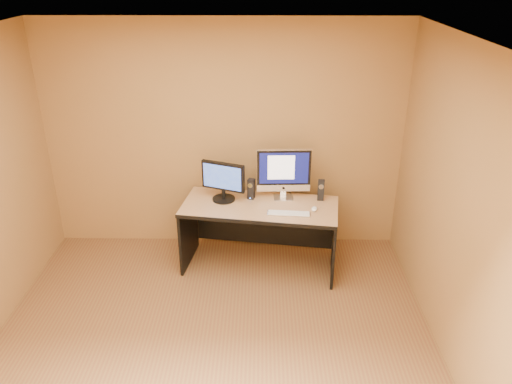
% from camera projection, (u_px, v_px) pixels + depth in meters
% --- Properties ---
extents(floor, '(4.00, 4.00, 0.00)m').
position_uv_depth(floor, '(212.00, 357.00, 4.30)').
color(floor, brown).
rests_on(floor, ground).
extents(walls, '(4.00, 4.00, 2.60)m').
position_uv_depth(walls, '(205.00, 226.00, 3.75)').
color(walls, olive).
rests_on(walls, ground).
extents(ceiling, '(4.00, 4.00, 0.00)m').
position_uv_depth(ceiling, '(197.00, 48.00, 3.19)').
color(ceiling, white).
rests_on(ceiling, walls).
extents(desk, '(1.72, 0.94, 0.76)m').
position_uv_depth(desk, '(260.00, 236.00, 5.42)').
color(desk, tan).
rests_on(desk, ground).
extents(imac, '(0.59, 0.23, 0.56)m').
position_uv_depth(imac, '(284.00, 174.00, 5.31)').
color(imac, silver).
rests_on(imac, desk).
extents(second_monitor, '(0.55, 0.41, 0.43)m').
position_uv_depth(second_monitor, '(223.00, 182.00, 5.30)').
color(second_monitor, black).
rests_on(second_monitor, desk).
extents(speaker_left, '(0.09, 0.09, 0.22)m').
position_uv_depth(speaker_left, '(251.00, 189.00, 5.37)').
color(speaker_left, black).
rests_on(speaker_left, desk).
extents(speaker_right, '(0.08, 0.08, 0.22)m').
position_uv_depth(speaker_right, '(321.00, 190.00, 5.34)').
color(speaker_right, black).
rests_on(speaker_right, desk).
extents(keyboard, '(0.45, 0.15, 0.02)m').
position_uv_depth(keyboard, '(289.00, 213.00, 5.08)').
color(keyboard, silver).
rests_on(keyboard, desk).
extents(mouse, '(0.08, 0.11, 0.04)m').
position_uv_depth(mouse, '(314.00, 209.00, 5.15)').
color(mouse, white).
rests_on(mouse, desk).
extents(cable_a, '(0.05, 0.22, 0.01)m').
position_uv_depth(cable_a, '(291.00, 194.00, 5.51)').
color(cable_a, black).
rests_on(cable_a, desk).
extents(cable_b, '(0.08, 0.17, 0.01)m').
position_uv_depth(cable_b, '(283.00, 192.00, 5.55)').
color(cable_b, black).
rests_on(cable_b, desk).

